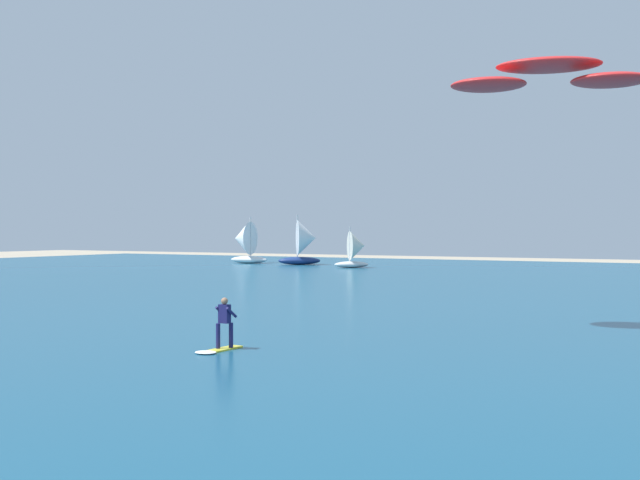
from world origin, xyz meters
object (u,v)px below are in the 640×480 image
object	(u,v)px
kite	(548,76)
sailboat_mid_left	(244,242)
sailboat_leading	(356,249)
sailboat_heeled_over	(305,242)
kitesurfer	(221,331)

from	to	relation	value
kite	sailboat_mid_left	size ratio (longest dim) A/B	1.40
sailboat_leading	sailboat_heeled_over	distance (m)	8.93
kitesurfer	sailboat_heeled_over	xyz separation A→B (m)	(-28.75, 54.79, 1.97)
kitesurfer	sailboat_leading	world-z (taller)	sailboat_leading
kitesurfer	sailboat_leading	bearing A→B (deg)	111.94
sailboat_mid_left	sailboat_leading	size ratio (longest dim) A/B	1.28
sailboat_leading	kitesurfer	bearing A→B (deg)	-68.06
kite	sailboat_heeled_over	bearing A→B (deg)	129.14
sailboat_mid_left	sailboat_leading	bearing A→B (deg)	-11.91
kitesurfer	sailboat_mid_left	bearing A→B (deg)	124.09
sailboat_heeled_over	sailboat_mid_left	bearing A→B (deg)	-178.84
kite	sailboat_leading	world-z (taller)	kite
sailboat_mid_left	kite	bearing A→B (deg)	-45.04
sailboat_leading	sailboat_heeled_over	world-z (taller)	sailboat_heeled_over
kitesurfer	kite	world-z (taller)	kite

